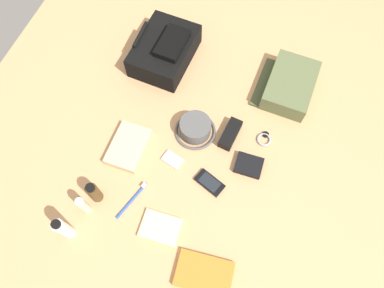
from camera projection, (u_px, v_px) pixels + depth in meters
ground_plane at (192, 149)px, 1.52m from camera, size 2.64×2.02×0.02m
backpack at (165, 50)px, 1.65m from camera, size 0.34×0.26×0.14m
toiletry_pouch at (289, 85)px, 1.59m from camera, size 0.29×0.25×0.09m
bucket_hat at (195, 128)px, 1.51m from camera, size 0.18×0.18×0.07m
toothpaste_tube at (64, 229)px, 1.29m from camera, size 0.04×0.04×0.17m
lotion_bottle at (84, 206)px, 1.34m from camera, size 0.03×0.03×0.14m
cologne_bottle at (94, 192)px, 1.37m from camera, size 0.05×0.05×0.13m
paperback_novel at (204, 274)px, 1.29m from camera, size 0.15×0.22×0.02m
cell_phone at (210, 183)px, 1.44m from camera, size 0.10×0.13×0.01m
media_player at (173, 160)px, 1.48m from camera, size 0.07×0.09×0.01m
wristwatch at (264, 139)px, 1.52m from camera, size 0.07×0.06×0.01m
toothbrush at (133, 198)px, 1.41m from camera, size 0.17×0.07×0.02m
wallet at (249, 165)px, 1.46m from camera, size 0.09×0.11×0.02m
notepad at (161, 228)px, 1.36m from camera, size 0.12×0.16×0.02m
folded_towel at (129, 147)px, 1.49m from camera, size 0.20×0.14×0.04m
sunglasses_case at (230, 134)px, 1.51m from camera, size 0.15×0.07×0.04m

